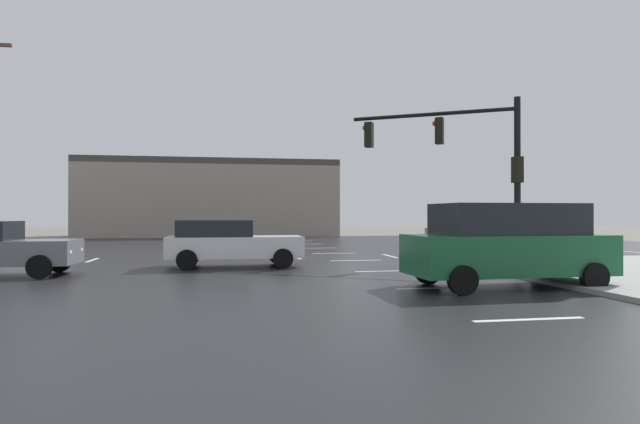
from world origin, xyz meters
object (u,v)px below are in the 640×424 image
object	(u,v)px
suv_green	(507,243)
sedan_white	(230,242)
sedan_tan	(466,232)
traffic_signal_mast	(467,152)

from	to	relation	value
suv_green	sedan_white	bearing A→B (deg)	134.05
sedan_white	suv_green	bearing A→B (deg)	-44.26
suv_green	sedan_tan	world-z (taller)	suv_green
sedan_white	sedan_tan	xyz separation A→B (m)	(12.97, 9.41, 0.00)
suv_green	sedan_white	xyz separation A→B (m)	(-6.53, 6.49, -0.24)
suv_green	sedan_tan	distance (m)	17.16
traffic_signal_mast	sedan_tan	bearing A→B (deg)	-83.13
sedan_tan	suv_green	bearing A→B (deg)	-110.11
traffic_signal_mast	sedan_tan	xyz separation A→B (m)	(4.63, 9.85, -3.16)
sedan_white	sedan_tan	size ratio (longest dim) A/B	0.99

